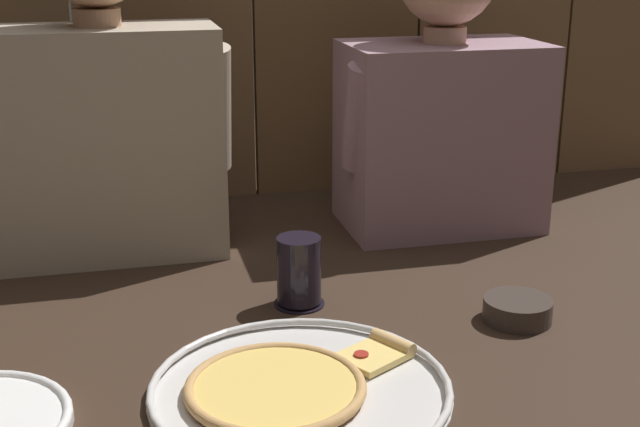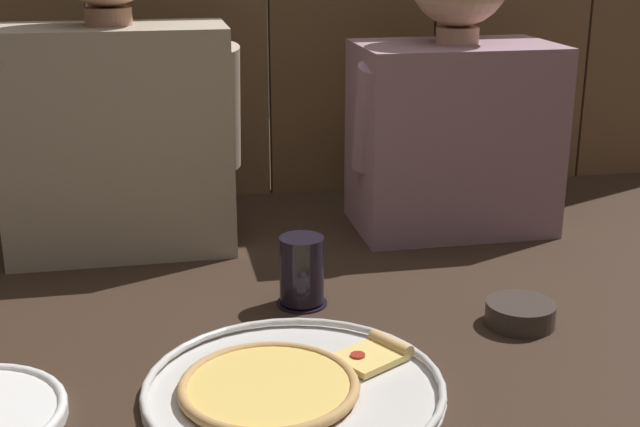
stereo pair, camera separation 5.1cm
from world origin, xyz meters
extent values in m
plane|color=#332319|center=(0.00, 0.00, 0.00)|extent=(3.20, 3.20, 0.00)
cylinder|color=silver|center=(-0.10, -0.07, 0.00)|extent=(0.38, 0.38, 0.01)
torus|color=silver|center=(-0.10, -0.07, 0.01)|extent=(0.38, 0.38, 0.01)
cylinder|color=#B23823|center=(-0.13, -0.07, 0.01)|extent=(0.22, 0.22, 0.00)
cylinder|color=#EFC660|center=(-0.13, -0.07, 0.01)|extent=(0.21, 0.21, 0.01)
torus|color=tan|center=(-0.13, -0.07, 0.01)|extent=(0.23, 0.23, 0.01)
cube|color=#F4D170|center=(0.02, -0.01, 0.01)|extent=(0.11, 0.10, 0.01)
cylinder|color=tan|center=(0.05, 0.01, 0.02)|extent=(0.05, 0.07, 0.02)
cylinder|color=#A3281E|center=(0.00, -0.02, 0.02)|extent=(0.02, 0.02, 0.00)
cylinder|color=black|center=(-0.04, 0.20, 0.00)|extent=(0.08, 0.08, 0.01)
cylinder|color=black|center=(-0.04, 0.20, 0.06)|extent=(0.07, 0.07, 0.10)
cylinder|color=#3D332D|center=(0.27, 0.06, 0.02)|extent=(0.10, 0.10, 0.03)
cylinder|color=#B23823|center=(0.27, 0.06, 0.03)|extent=(0.08, 0.08, 0.02)
cube|color=#B2A38E|center=(-0.31, 0.52, 0.20)|extent=(0.40, 0.20, 0.40)
cylinder|color=tan|center=(-0.31, 0.52, 0.42)|extent=(0.08, 0.08, 0.03)
cylinder|color=#B2A38E|center=(-0.49, 0.48, 0.26)|extent=(0.08, 0.13, 0.23)
cylinder|color=#B2A38E|center=(-0.13, 0.48, 0.26)|extent=(0.08, 0.12, 0.23)
cube|color=gray|center=(0.31, 0.52, 0.18)|extent=(0.37, 0.23, 0.36)
cylinder|color=#DBAD8E|center=(0.31, 0.52, 0.37)|extent=(0.08, 0.08, 0.03)
cylinder|color=gray|center=(0.15, 0.48, 0.23)|extent=(0.08, 0.12, 0.21)
cylinder|color=gray|center=(0.48, 0.48, 0.23)|extent=(0.08, 0.12, 0.21)
camera|label=1|loc=(-0.30, -1.00, 0.55)|focal=47.95mm
camera|label=2|loc=(-0.25, -1.01, 0.55)|focal=47.95mm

